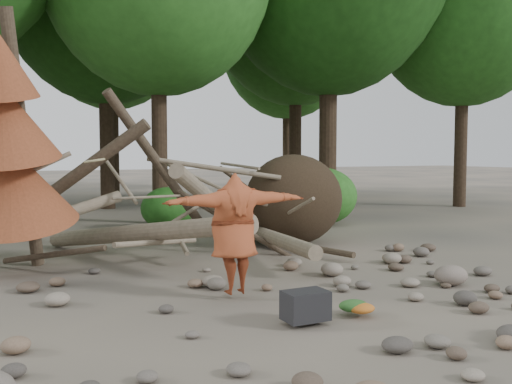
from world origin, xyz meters
name	(u,v)px	position (x,y,z in m)	size (l,w,h in m)	color
ground	(281,305)	(0.00, 0.00, 0.00)	(120.00, 120.00, 0.00)	#514C44
deadfall_pile	(271,203)	(2.02, 4.24, 0.95)	(8.55, 5.24, 3.30)	#332619
dead_conifer	(10,147)	(-3.12, 3.37, 2.11)	(2.06, 2.16, 4.35)	#4C3F30
bush_mid	(168,208)	(0.80, 7.80, 0.56)	(1.40, 1.40, 1.12)	#25621C
bush_right	(321,196)	(5.00, 7.00, 0.80)	(2.00, 2.00, 1.60)	#2F7424
frisbee_thrower	(234,233)	(-0.43, 0.59, 0.91)	(3.05, 0.64, 1.88)	#A04424
backpack	(305,310)	(-0.15, -0.88, 0.17)	(0.52, 0.34, 0.34)	black
cloth_green	(354,310)	(0.58, -0.81, 0.07)	(0.38, 0.32, 0.14)	#2A5923
cloth_orange	(362,312)	(0.63, -0.91, 0.06)	(0.34, 0.28, 0.12)	#B8631F
boulder_mid_right	(451,275)	(2.87, -0.11, 0.16)	(0.52, 0.47, 0.31)	gray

